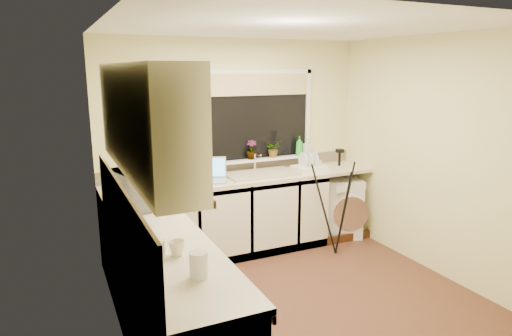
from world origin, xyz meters
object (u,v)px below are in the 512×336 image
at_px(cup_back, 317,164).
at_px(plant_d, 273,149).
at_px(tripod, 338,202).
at_px(plant_a, 208,154).
at_px(soap_bottle_green, 299,146).
at_px(cup_left, 177,248).
at_px(laptop, 211,175).
at_px(washing_machine, 338,206).
at_px(plant_c, 251,150).
at_px(soap_bottle_clear, 306,147).
at_px(steel_jar, 160,247).
at_px(glass_jug, 199,265).
at_px(dish_rack, 310,168).
at_px(kettle, 157,198).
at_px(microwave, 141,188).

bearing_deg(cup_back, plant_d, 155.96).
distance_m(tripod, cup_back, 0.63).
distance_m(plant_a, cup_back, 1.37).
relative_size(plant_d, soap_bottle_green, 0.88).
bearing_deg(cup_left, plant_d, 49.30).
bearing_deg(cup_back, laptop, -179.58).
distance_m(washing_machine, plant_a, 1.86).
bearing_deg(tripod, plant_c, 115.35).
bearing_deg(soap_bottle_clear, laptop, -171.61).
height_order(washing_machine, steel_jar, steel_jar).
distance_m(plant_d, cup_left, 2.71).
relative_size(steel_jar, cup_left, 0.94).
relative_size(glass_jug, plant_d, 0.78).
xyz_separation_m(steel_jar, soap_bottle_green, (2.22, 1.98, 0.22)).
bearing_deg(plant_c, dish_rack, -21.69).
distance_m(steel_jar, soap_bottle_green, 2.98).
bearing_deg(kettle, dish_rack, 20.32).
distance_m(tripod, plant_d, 1.02).
bearing_deg(cup_left, glass_jug, -84.88).
xyz_separation_m(plant_c, soap_bottle_clear, (0.75, -0.03, -0.01)).
relative_size(washing_machine, kettle, 3.72).
distance_m(tripod, plant_c, 1.19).
relative_size(microwave, plant_a, 2.59).
relative_size(glass_jug, plant_a, 0.73).
xyz_separation_m(washing_machine, plant_a, (-1.67, 0.21, 0.78)).
height_order(plant_d, cup_back, plant_d).
xyz_separation_m(laptop, steel_jar, (-0.98, -1.76, -0.01)).
distance_m(washing_machine, cup_back, 0.66).
bearing_deg(cup_left, steel_jar, 148.49).
xyz_separation_m(plant_a, plant_d, (0.85, 0.02, -0.01)).
distance_m(laptop, cup_left, 2.02).
xyz_separation_m(microwave, soap_bottle_green, (2.12, 0.80, 0.11)).
bearing_deg(plant_c, laptop, -158.87).
distance_m(tripod, cup_left, 2.58).
xyz_separation_m(plant_a, plant_c, (0.55, 0.02, 0.00)).
height_order(laptop, kettle, laptop).
bearing_deg(glass_jug, plant_d, 54.41).
xyz_separation_m(dish_rack, soap_bottle_green, (-0.01, 0.25, 0.24)).
xyz_separation_m(washing_machine, cup_left, (-2.59, -1.82, 0.57)).
bearing_deg(microwave, steel_jar, 158.97).
distance_m(soap_bottle_green, cup_left, 2.95).
relative_size(laptop, soap_bottle_green, 1.80).
distance_m(glass_jug, soap_bottle_clear, 3.24).
bearing_deg(soap_bottle_green, cup_left, -136.17).
xyz_separation_m(washing_machine, steel_jar, (-2.69, -1.76, 0.57)).
distance_m(washing_machine, tripod, 0.69).
xyz_separation_m(laptop, soap_bottle_green, (1.24, 0.21, 0.20)).
bearing_deg(steel_jar, soap_bottle_clear, 40.23).
bearing_deg(soap_bottle_green, soap_bottle_clear, -10.18).
distance_m(microwave, cup_back, 2.33).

